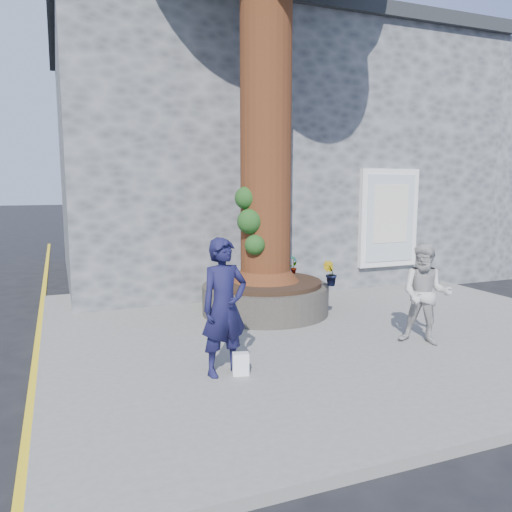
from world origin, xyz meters
name	(u,v)px	position (x,y,z in m)	size (l,w,h in m)	color
ground	(268,359)	(0.00, 0.00, 0.00)	(120.00, 120.00, 0.00)	black
pavement	(326,326)	(1.50, 1.00, 0.06)	(9.00, 8.00, 0.12)	slate
yellow_line	(36,364)	(-3.05, 1.00, 0.00)	(0.10, 30.00, 0.01)	yellow
stone_shop	(250,159)	(2.50, 7.20, 3.16)	(10.30, 8.30, 6.30)	#4A4D4F
neighbour_shop	(468,168)	(10.50, 7.20, 3.00)	(6.00, 8.00, 6.00)	#4A4D4F
planter	(265,297)	(0.80, 2.00, 0.41)	(2.30, 2.30, 0.60)	black
man	(224,307)	(-0.83, -0.58, 0.97)	(0.62, 0.41, 1.70)	#141438
woman	(426,294)	(2.27, -0.53, 0.87)	(0.73, 0.57, 1.50)	#B3AFAB
shopping_bag	(241,364)	(-0.66, -0.69, 0.26)	(0.20, 0.12, 0.28)	white
plant_a	(294,264)	(1.60, 2.47, 0.90)	(0.19, 0.13, 0.37)	gray
plant_b	(330,273)	(1.65, 1.15, 0.93)	(0.24, 0.23, 0.43)	gray
plant_c	(246,264)	(0.74, 2.85, 0.89)	(0.19, 0.19, 0.35)	gray
plant_d	(253,264)	(0.88, 2.85, 0.89)	(0.30, 0.27, 0.33)	gray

